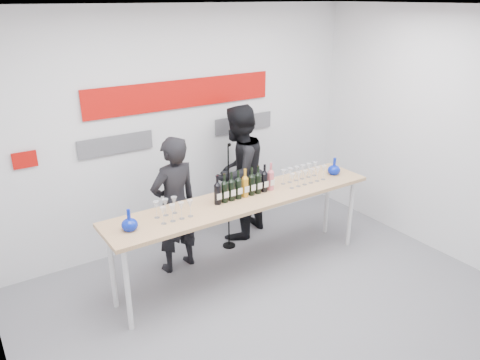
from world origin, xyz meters
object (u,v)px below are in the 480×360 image
object	(u,v)px
mic_stand	(229,216)
presenter_left	(174,205)
presenter_right	(238,173)
tasting_table	(245,204)

from	to	relation	value
mic_stand	presenter_left	bearing A→B (deg)	-151.56
presenter_left	mic_stand	xyz separation A→B (m)	(0.79, 0.07, -0.39)
presenter_right	mic_stand	size ratio (longest dim) A/B	1.26
presenter_left	presenter_right	size ratio (longest dim) A/B	0.91
presenter_right	mic_stand	xyz separation A→B (m)	(-0.29, -0.23, -0.47)
tasting_table	mic_stand	distance (m)	0.80
tasting_table	presenter_right	world-z (taller)	presenter_right
presenter_right	presenter_left	bearing A→B (deg)	-8.64
presenter_left	mic_stand	bearing A→B (deg)	177.32
presenter_left	tasting_table	bearing A→B (deg)	129.93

